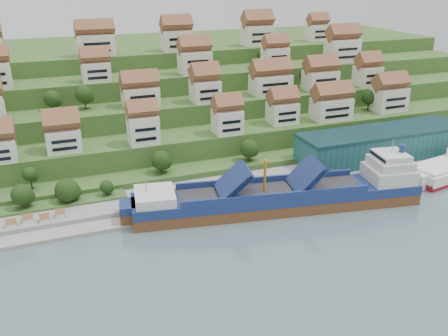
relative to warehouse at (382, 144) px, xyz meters
name	(u,v)px	position (x,y,z in m)	size (l,w,h in m)	color
ground	(265,208)	(-52.00, -17.00, -7.20)	(300.00, 300.00, 0.00)	slate
quay	(301,175)	(-32.00, -2.00, -6.10)	(180.00, 14.00, 2.20)	gray
pebble_beach	(45,224)	(-110.00, -5.00, -6.70)	(45.00, 20.00, 1.00)	gray
hillside	(167,91)	(-52.00, 86.55, 3.46)	(260.00, 128.00, 31.00)	#2D4C1E
hillside_village	(208,78)	(-47.12, 43.97, 17.30)	(156.67, 64.60, 28.53)	silver
hillside_trees	(183,114)	(-62.04, 27.56, 9.57)	(142.94, 63.11, 31.64)	#203E14
warehouse	(382,144)	(0.00, 0.00, 0.00)	(60.00, 15.00, 10.00)	#21595C
flagpole	(305,165)	(-33.89, -7.00, -0.32)	(1.28, 0.16, 8.00)	gray
beach_huts	(37,222)	(-112.00, -6.25, -5.10)	(14.40, 3.70, 2.20)	white
cargo_ship	(286,197)	(-46.33, -18.61, -3.81)	(81.54, 25.55, 17.91)	brown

